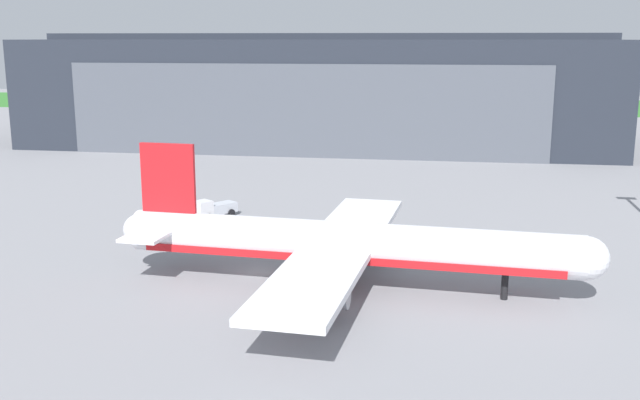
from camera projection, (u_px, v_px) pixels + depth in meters
ground_plane at (258, 275)px, 64.86m from camera, size 440.00×440.00×0.00m
grass_field_strip at (392, 104)px, 231.43m from camera, size 440.00×56.00×0.08m
maintenance_hangar at (321, 91)px, 146.24m from camera, size 109.68×41.00×21.25m
airliner_near_right at (346, 244)px, 60.90m from camera, size 40.39×35.93×11.57m
ops_van at (213, 208)px, 85.23m from camera, size 4.55×5.23×2.21m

